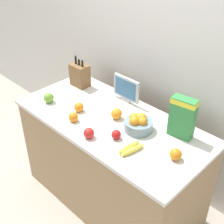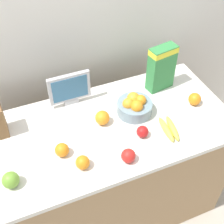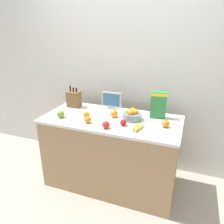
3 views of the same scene
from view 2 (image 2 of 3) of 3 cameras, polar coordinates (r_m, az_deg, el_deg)
The scene contains 14 objects.
ground_plane at distance 2.50m, azimuth -1.31°, elevation -16.66°, with size 14.00×14.00×0.00m, color #B2A899.
wall_back at distance 1.98m, azimuth -8.51°, elevation 17.31°, with size 9.00×0.06×2.60m.
counter at distance 2.13m, azimuth -1.50°, elevation -10.96°, with size 1.54×0.73×0.87m.
small_monitor at distance 1.88m, azimuth -7.76°, elevation 4.25°, with size 0.25×0.03×0.22m.
cereal_box at distance 1.98m, azimuth 9.04°, elevation 8.23°, with size 0.18×0.11×0.30m.
fruit_bowl at distance 1.85m, azimuth 4.15°, elevation 1.11°, with size 0.21×0.21×0.13m.
banana_bunch at distance 1.79m, azimuth 10.42°, elevation -2.99°, with size 0.10×0.20×0.04m.
apple_rightmost at distance 1.73m, azimuth 5.59°, elevation -3.60°, with size 0.07×0.07×0.07m, color red.
apple_leftmost at distance 1.61m, azimuth 3.01°, elevation -7.99°, with size 0.08×0.08×0.08m, color red.
apple_middle at distance 1.60m, azimuth -18.03°, elevation -11.74°, with size 0.08×0.08×0.08m, color #6B9E33.
orange_mid_left at distance 1.79m, azimuth -1.78°, elevation -1.06°, with size 0.08×0.08×0.08m, color orange.
orange_back_center at distance 1.59m, azimuth -5.39°, elevation -9.16°, with size 0.07×0.07×0.07m, color orange.
orange_mid_right at distance 1.97m, azimuth 14.89°, elevation 2.31°, with size 0.08×0.08×0.08m, color orange.
orange_front_center at distance 1.66m, azimuth -9.13°, elevation -6.87°, with size 0.07×0.07×0.07m, color orange.
Camera 2 is at (-0.42, -1.14, 2.18)m, focal length 50.00 mm.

